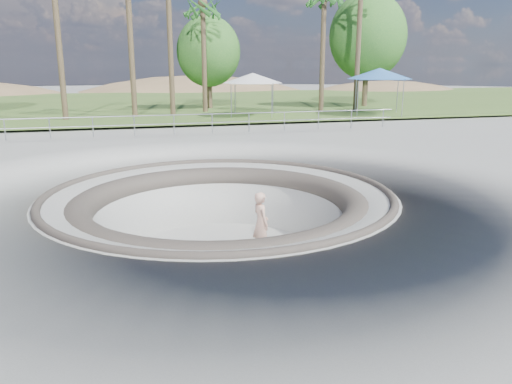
% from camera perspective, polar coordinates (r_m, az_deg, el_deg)
% --- Properties ---
extents(ground, '(180.00, 180.00, 0.00)m').
position_cam_1_polar(ground, '(14.72, -4.21, -0.14)').
color(ground, '#A0A19B').
rests_on(ground, ground).
extents(skate_bowl, '(14.00, 14.00, 4.10)m').
position_cam_1_polar(skate_bowl, '(15.28, -4.09, -6.80)').
color(skate_bowl, '#A0A19B').
rests_on(skate_bowl, ground).
extents(grass_strip, '(180.00, 36.00, 0.12)m').
position_cam_1_polar(grass_strip, '(48.20, -12.19, 9.92)').
color(grass_strip, '#416227').
rests_on(grass_strip, ground).
extents(distant_hills, '(103.20, 45.00, 28.60)m').
position_cam_1_polar(distant_hills, '(72.26, -9.99, 5.61)').
color(distant_hills, brown).
rests_on(distant_hills, ground).
extents(safety_railing, '(25.00, 0.06, 1.03)m').
position_cam_1_polar(safety_railing, '(26.31, -9.35, 7.65)').
color(safety_railing, gray).
rests_on(safety_railing, ground).
extents(skateboard, '(0.95, 0.58, 0.09)m').
position_cam_1_polar(skateboard, '(15.09, 0.56, -7.03)').
color(skateboard, olive).
rests_on(skateboard, ground).
extents(skater, '(0.56, 0.75, 1.89)m').
position_cam_1_polar(skater, '(14.76, 0.57, -3.54)').
color(skater, '#E2AB92').
rests_on(skater, skateboard).
extents(canopy_white, '(5.38, 5.38, 2.87)m').
position_cam_1_polar(canopy_white, '(34.47, -0.38, 12.87)').
color(canopy_white, gray).
rests_on(canopy_white, ground).
extents(canopy_blue, '(5.76, 5.76, 3.18)m').
position_cam_1_polar(canopy_blue, '(36.53, 13.94, 12.98)').
color(canopy_blue, gray).
rests_on(canopy_blue, ground).
extents(palm_d, '(2.60, 2.60, 8.55)m').
position_cam_1_polar(palm_d, '(37.92, -6.10, 20.00)').
color(palm_d, brown).
rests_on(palm_d, ground).
extents(bushy_tree_mid, '(5.03, 4.58, 7.26)m').
position_cam_1_polar(bushy_tree_mid, '(41.02, -5.45, 15.67)').
color(bushy_tree_mid, brown).
rests_on(bushy_tree_mid, ground).
extents(bushy_tree_right, '(6.44, 5.85, 9.29)m').
position_cam_1_polar(bushy_tree_right, '(43.92, 12.66, 16.96)').
color(bushy_tree_right, brown).
rests_on(bushy_tree_right, ground).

